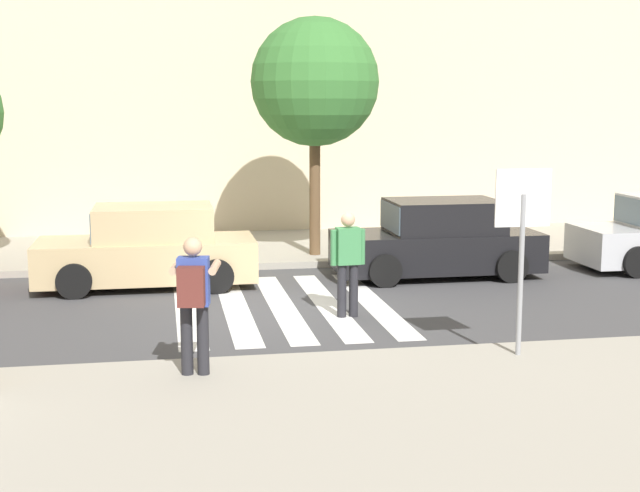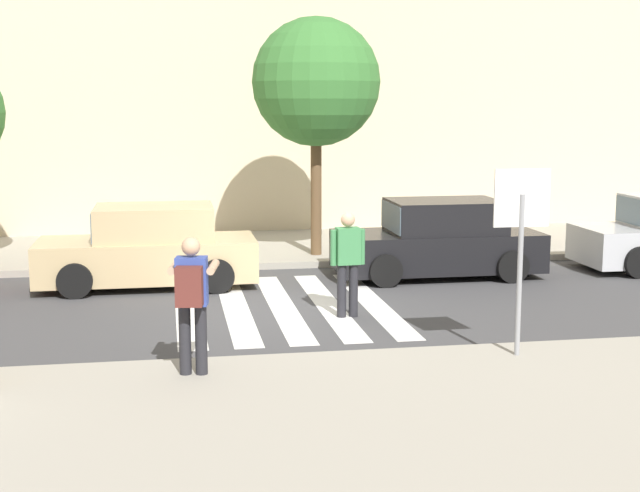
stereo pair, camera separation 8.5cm
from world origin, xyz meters
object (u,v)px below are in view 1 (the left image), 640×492
object	(u,v)px
parked_car_tan	(149,249)
photographer_with_backpack	(193,294)
pedestrian_crossing	(348,258)
street_tree_center	(315,83)
stop_sign	(522,220)
parked_car_black	(438,241)

from	to	relation	value
parked_car_tan	photographer_with_backpack	bearing A→B (deg)	-84.27
pedestrian_crossing	street_tree_center	size ratio (longest dim) A/B	0.33
stop_sign	parked_car_tan	world-z (taller)	stop_sign
stop_sign	parked_car_black	distance (m)	6.26
photographer_with_backpack	street_tree_center	bearing A→B (deg)	70.64
parked_car_tan	parked_car_black	size ratio (longest dim) A/B	1.00
stop_sign	street_tree_center	size ratio (longest dim) A/B	0.48
pedestrian_crossing	photographer_with_backpack	bearing A→B (deg)	-129.26
photographer_with_backpack	parked_car_black	xyz separation A→B (m)	(5.11, 6.24, -0.44)
pedestrian_crossing	parked_car_black	size ratio (longest dim) A/B	0.42
stop_sign	parked_car_tan	size ratio (longest dim) A/B	0.61
stop_sign	street_tree_center	distance (m)	8.62
stop_sign	pedestrian_crossing	size ratio (longest dim) A/B	1.45
stop_sign	photographer_with_backpack	world-z (taller)	stop_sign
parked_car_tan	street_tree_center	bearing A→B (deg)	31.52
stop_sign	parked_car_tan	xyz separation A→B (m)	(-4.93, 6.08, -1.23)
pedestrian_crossing	parked_car_black	distance (m)	3.96
parked_car_tan	street_tree_center	xyz separation A→B (m)	(3.59, 2.20, 3.17)
photographer_with_backpack	parked_car_tan	xyz separation A→B (m)	(-0.63, 6.24, -0.44)
photographer_with_backpack	street_tree_center	world-z (taller)	street_tree_center
parked_car_black	stop_sign	bearing A→B (deg)	-97.53
parked_car_tan	parked_car_black	world-z (taller)	same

